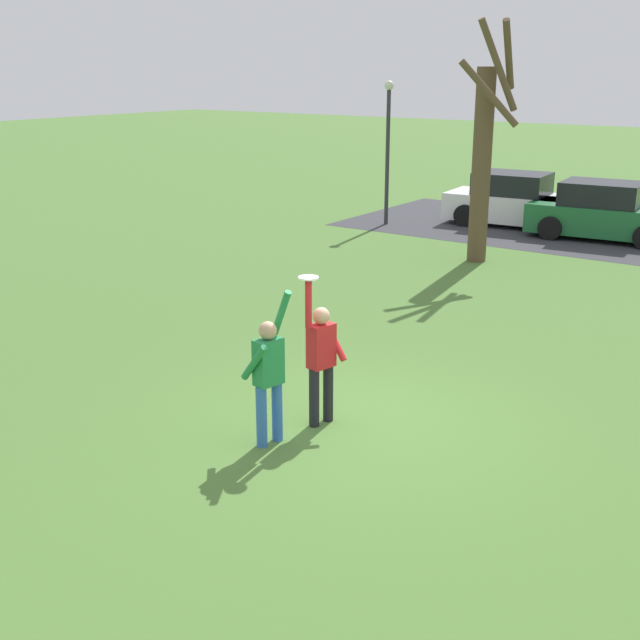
% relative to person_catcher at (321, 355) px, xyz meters
% --- Properties ---
extents(ground_plane, '(120.00, 120.00, 0.00)m').
position_rel_person_catcher_xyz_m(ground_plane, '(0.37, 0.32, -0.98)').
color(ground_plane, '#4C7533').
extents(person_catcher, '(0.49, 0.58, 2.08)m').
position_rel_person_catcher_xyz_m(person_catcher, '(0.00, 0.00, 0.00)').
color(person_catcher, black).
rests_on(person_catcher, ground_plane).
extents(person_defender, '(0.52, 0.61, 2.04)m').
position_rel_person_catcher_xyz_m(person_defender, '(-0.19, -0.89, -0.00)').
color(person_defender, '#3366B7').
rests_on(person_defender, ground_plane).
extents(frisbee_disc, '(0.26, 0.26, 0.02)m').
position_rel_person_catcher_xyz_m(frisbee_disc, '(-0.05, -0.22, 1.11)').
color(frisbee_disc, white).
rests_on(frisbee_disc, person_catcher).
extents(parked_car_white, '(4.24, 2.31, 1.59)m').
position_rel_person_catcher_xyz_m(parked_car_white, '(-3.54, 15.27, -0.25)').
color(parked_car_white, white).
rests_on(parked_car_white, ground_plane).
extents(parked_car_green, '(4.24, 2.31, 1.59)m').
position_rel_person_catcher_xyz_m(parked_car_green, '(-0.70, 14.79, -0.25)').
color(parked_car_green, '#1E6633').
rests_on(parked_car_green, ground_plane).
extents(bare_tree_tall, '(1.33, 1.65, 5.71)m').
position_rel_person_catcher_xyz_m(bare_tree_tall, '(-2.38, 10.19, 1.65)').
color(bare_tree_tall, brown).
rests_on(bare_tree_tall, ground_plane).
extents(lamppost_by_lot, '(0.28, 0.28, 4.26)m').
position_rel_person_catcher_xyz_m(lamppost_by_lot, '(-6.82, 13.18, 1.60)').
color(lamppost_by_lot, '#2D2D33').
rests_on(lamppost_by_lot, ground_plane).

